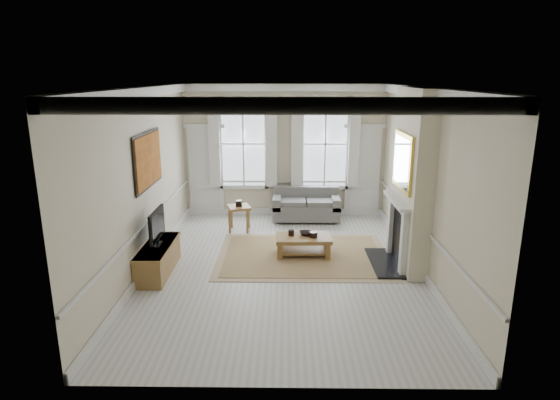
{
  "coord_description": "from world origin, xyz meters",
  "views": [
    {
      "loc": [
        0.05,
        -8.4,
        3.61
      ],
      "look_at": [
        -0.07,
        0.39,
        1.25
      ],
      "focal_mm": 30.0,
      "sensor_mm": 36.0,
      "label": 1
    }
  ],
  "objects_px": {
    "sofa": "(306,207)",
    "coffee_table": "(303,240)",
    "tv_stand": "(158,259)",
    "side_table": "(239,211)"
  },
  "relations": [
    {
      "from": "sofa",
      "to": "coffee_table",
      "type": "height_order",
      "value": "sofa"
    },
    {
      "from": "tv_stand",
      "to": "coffee_table",
      "type": "bearing_deg",
      "value": 17.82
    },
    {
      "from": "coffee_table",
      "to": "tv_stand",
      "type": "height_order",
      "value": "tv_stand"
    },
    {
      "from": "sofa",
      "to": "coffee_table",
      "type": "xyz_separation_m",
      "value": [
        -0.15,
        -2.49,
        -0.01
      ]
    },
    {
      "from": "sofa",
      "to": "coffee_table",
      "type": "distance_m",
      "value": 2.5
    },
    {
      "from": "side_table",
      "to": "tv_stand",
      "type": "height_order",
      "value": "side_table"
    },
    {
      "from": "coffee_table",
      "to": "tv_stand",
      "type": "xyz_separation_m",
      "value": [
        -2.75,
        -0.88,
        -0.07
      ]
    },
    {
      "from": "sofa",
      "to": "side_table",
      "type": "relative_size",
      "value": 2.74
    },
    {
      "from": "side_table",
      "to": "coffee_table",
      "type": "relative_size",
      "value": 0.54
    },
    {
      "from": "side_table",
      "to": "tv_stand",
      "type": "relative_size",
      "value": 0.4
    }
  ]
}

